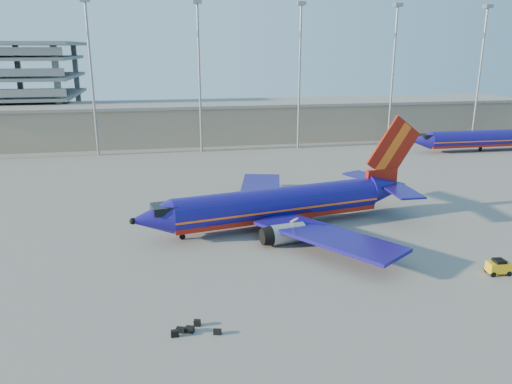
% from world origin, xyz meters
% --- Properties ---
extents(ground, '(220.00, 220.00, 0.00)m').
position_xyz_m(ground, '(0.00, 0.00, 0.00)').
color(ground, slate).
rests_on(ground, ground).
extents(terminal_building, '(122.00, 16.00, 8.50)m').
position_xyz_m(terminal_building, '(10.00, 58.00, 4.32)').
color(terminal_building, gray).
rests_on(terminal_building, ground).
extents(light_mast_row, '(101.60, 1.60, 28.65)m').
position_xyz_m(light_mast_row, '(5.00, 46.00, 17.55)').
color(light_mast_row, gray).
rests_on(light_mast_row, ground).
extents(aircraft_main, '(35.82, 34.14, 12.23)m').
position_xyz_m(aircraft_main, '(0.93, 0.78, 2.61)').
color(aircraft_main, navy).
rests_on(aircraft_main, ground).
extents(aircraft_second, '(32.71, 12.76, 11.09)m').
position_xyz_m(aircraft_second, '(51.31, 36.12, 2.54)').
color(aircraft_second, navy).
rests_on(aircraft_second, ground).
extents(baggage_tug, '(2.11, 1.37, 1.46)m').
position_xyz_m(baggage_tug, '(17.23, -15.68, 0.76)').
color(baggage_tug, gold).
rests_on(baggage_tug, ground).
extents(luggage_pile, '(3.67, 1.89, 0.51)m').
position_xyz_m(luggage_pile, '(-11.29, -20.27, 0.22)').
color(luggage_pile, black).
rests_on(luggage_pile, ground).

